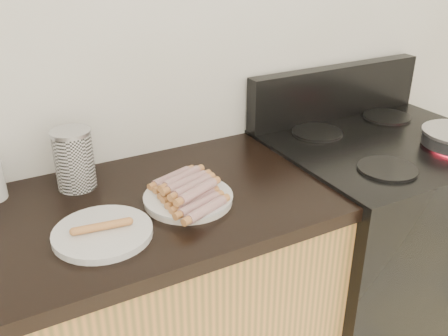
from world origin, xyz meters
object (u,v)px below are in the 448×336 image
side_plate (103,233)px  canister (74,159)px  stove (370,250)px  main_plate (188,199)px

side_plate → canister: (0.01, 0.29, 0.08)m
stove → main_plate: main_plate is taller
main_plate → side_plate: (-0.25, -0.05, 0.00)m
main_plate → canister: bearing=135.8°
main_plate → canister: size_ratio=1.37×
main_plate → canister: canister is taller
canister → main_plate: bearing=-44.2°
stove → main_plate: size_ratio=3.78×
stove → main_plate: (-0.78, -0.04, 0.45)m
stove → canister: 1.17m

